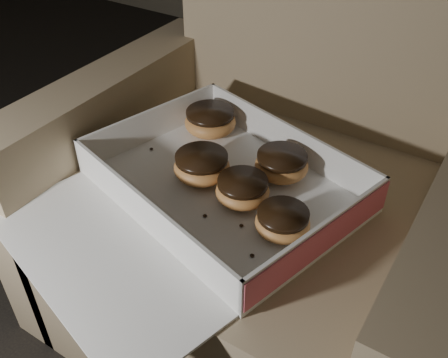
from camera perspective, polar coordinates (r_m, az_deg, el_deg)
armchair at (r=1.02m, az=4.47°, el=-3.64°), size 0.80×0.68×0.84m
bakery_box at (r=0.86m, az=-2.17°, el=-2.10°), size 0.56×0.61×0.07m
donut_a at (r=0.79m, az=6.71°, el=-4.86°), size 0.09×0.09×0.04m
donut_b at (r=0.89m, az=-2.56°, el=1.50°), size 0.10×0.10×0.05m
donut_c at (r=1.02m, az=-1.57°, el=6.63°), size 0.10×0.10×0.05m
donut_d at (r=0.90m, az=6.60°, el=1.66°), size 0.10×0.10×0.05m
donut_e at (r=0.84m, az=2.13°, el=-1.24°), size 0.09×0.09×0.05m
crumb_a at (r=0.83m, az=-2.20°, el=-4.21°), size 0.01×0.01×0.00m
crumb_b at (r=0.99m, az=-8.30°, el=3.43°), size 0.01×0.01×0.00m
crumb_c at (r=0.76m, az=3.23°, el=-8.72°), size 0.01×0.01×0.00m
crumb_d at (r=0.72m, az=3.85°, el=-12.38°), size 0.01×0.01×0.00m
crumb_e at (r=0.81m, az=1.99°, el=-5.34°), size 0.01×0.01×0.00m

